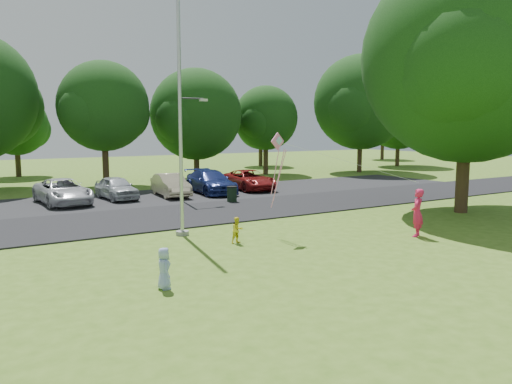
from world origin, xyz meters
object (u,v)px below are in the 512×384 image
child_blue (164,268)px  flagpole (180,126)px  big_tree (469,63)px  street_lamp (185,139)px  kite (280,153)px  child_yellow (237,230)px  woman (417,213)px  trash_can (232,194)px

child_blue → flagpole: bearing=-20.9°
flagpole → big_tree: (13.65, -2.36, 2.98)m
street_lamp → big_tree: size_ratio=0.47×
kite → street_lamp: bearing=74.8°
flagpole → street_lamp: size_ratio=1.70×
child_yellow → kite: 3.29m
child_blue → child_yellow: bearing=-43.3°
big_tree → child_blue: bearing=-168.3°
woman → kite: size_ratio=0.37×
woman → child_yellow: bearing=-56.2°
child_yellow → kite: size_ratio=0.19×
child_yellow → woman: bearing=-28.6°
child_yellow → big_tree: bearing=-6.5°
street_lamp → kite: 10.24m
street_lamp → kite: bearing=-92.3°
flagpole → trash_can: (5.74, 6.43, -3.71)m
trash_can → kite: bearing=-107.5°
woman → child_yellow: woman is taller
flagpole → child_blue: (-2.99, -5.80, -3.62)m
big_tree → child_blue: 18.23m
trash_can → kite: kite is taller
street_lamp → big_tree: 14.82m
trash_can → child_yellow: size_ratio=0.96×
woman → kite: (-4.47, 2.68, 2.26)m
flagpole → woman: 9.52m
big_tree → woman: bearing=-157.6°
big_tree → child_yellow: bearing=179.7°
big_tree → child_blue: big_tree is taller
flagpole → kite: bearing=-36.4°
flagpole → child_blue: bearing=-117.3°
street_lamp → woman: (3.81, -12.90, -2.61)m
flagpole → kite: 3.88m
trash_can → child_yellow: (-4.60, -8.73, 0.02)m
kite → flagpole: bearing=132.2°
woman → child_blue: size_ratio=1.68×
trash_can → flagpole: bearing=-131.7°
child_yellow → child_blue: 5.42m
street_lamp → woman: 13.70m
street_lamp → child_yellow: size_ratio=6.20×
flagpole → trash_can: size_ratio=11.03×
child_yellow → kite: kite is taller
flagpole → trash_can: bearing=48.3°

